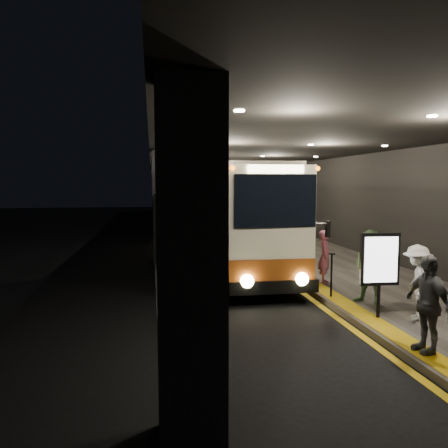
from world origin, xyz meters
TOP-DOWN VIEW (x-y plane):
  - ground at (0.00, 0.00)m, footprint 90.00×90.00m
  - lane_line_white at (-1.80, 5.00)m, footprint 0.12×50.00m
  - kerb_stripe_yellow at (2.35, 5.00)m, footprint 0.18×50.00m
  - sidewalk at (4.75, 5.00)m, footprint 4.50×50.00m
  - tactile_strip at (2.85, 5.00)m, footprint 0.50×50.00m
  - terminal_wall at (7.00, 5.00)m, footprint 0.10×50.00m
  - support_columns at (-1.50, 4.00)m, footprint 0.80×24.80m
  - canopy at (2.50, 5.00)m, footprint 9.00×50.00m
  - coach_main at (1.13, 3.19)m, footprint 2.67×11.79m
  - coach_second at (0.89, 16.33)m, footprint 2.57×11.93m
  - passenger_boarding at (3.23, -0.76)m, footprint 0.57×0.69m
  - passenger_waiting_green at (3.43, -3.23)m, footprint 1.01×1.06m
  - passenger_waiting_white at (3.84, -4.49)m, footprint 0.90×1.20m
  - passenger_waiting_grey at (2.90, -6.24)m, footprint 0.63×1.09m
  - info_sign at (3.07, -4.26)m, footprint 0.92×0.14m
  - stanchion_post at (2.75, -2.38)m, footprint 0.05×0.05m

SIDE VIEW (x-z plane):
  - ground at x=0.00m, z-range 0.00..0.00m
  - lane_line_white at x=-1.80m, z-range 0.00..0.01m
  - kerb_stripe_yellow at x=2.35m, z-range 0.00..0.01m
  - sidewalk at x=4.75m, z-range 0.00..0.15m
  - tactile_strip at x=2.85m, z-range 0.15..0.16m
  - stanchion_post at x=2.75m, z-range 0.15..1.32m
  - passenger_boarding at x=3.23m, z-range 0.15..1.76m
  - passenger_waiting_white at x=3.84m, z-range 0.15..1.83m
  - passenger_waiting_grey at x=2.90m, z-range 0.15..1.93m
  - passenger_waiting_green at x=3.43m, z-range 0.15..2.03m
  - info_sign at x=3.07m, z-range 0.49..2.42m
  - coach_main at x=1.13m, z-range -0.07..3.58m
  - coach_second at x=0.89m, z-range -0.07..3.67m
  - support_columns at x=-1.50m, z-range 0.00..4.40m
  - terminal_wall at x=7.00m, z-range 0.00..6.00m
  - canopy at x=2.50m, z-range 4.40..4.80m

